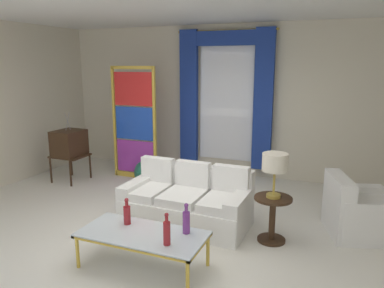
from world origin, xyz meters
name	(u,v)px	position (x,y,z in m)	size (l,w,h in m)	color
ground_plane	(163,232)	(0.00, 0.00, 0.00)	(16.00, 16.00, 0.00)	silver
wall_rear	(230,101)	(0.00, 3.06, 1.50)	(8.00, 0.12, 3.00)	beige
ceiling_slab	(186,6)	(0.00, 0.80, 3.02)	(8.00, 7.60, 0.04)	white
curtained_window	(225,89)	(-0.05, 2.89, 1.74)	(2.00, 0.17, 2.70)	white
couch_white_long	(188,202)	(0.19, 0.43, 0.30)	(1.78, 0.95, 0.86)	white
coffee_table	(143,236)	(0.18, -0.86, 0.38)	(1.42, 0.67, 0.41)	silver
bottle_blue_decanter	(127,214)	(-0.10, -0.73, 0.54)	(0.08, 0.08, 0.32)	maroon
bottle_crystal_tall	(167,232)	(0.55, -1.00, 0.55)	(0.08, 0.08, 0.35)	maroon
bottle_amber_squat	(186,221)	(0.63, -0.68, 0.55)	(0.08, 0.08, 0.35)	#753384
vintage_tv	(69,144)	(-2.68, 1.35, 0.73)	(0.62, 0.61, 1.35)	#382314
armchair_white	(357,214)	(2.42, 0.93, 0.29)	(1.02, 1.01, 0.80)	white
stained_glass_divider	(134,126)	(-1.61, 1.99, 1.06)	(0.95, 0.05, 2.20)	gold
peacock_figurine	(141,173)	(-1.29, 1.66, 0.22)	(0.44, 0.60, 0.50)	beige
round_side_table	(272,215)	(1.41, 0.30, 0.36)	(0.48, 0.48, 0.59)	#382314
table_lamp_brass	(275,164)	(1.41, 0.30, 1.03)	(0.32, 0.32, 0.57)	#B29338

